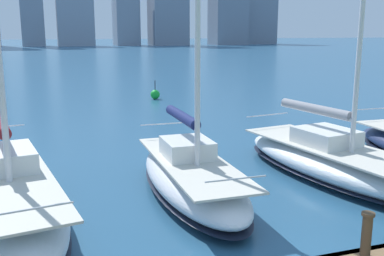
% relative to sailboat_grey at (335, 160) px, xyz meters
% --- Properties ---
extents(sailboat_grey, '(4.10, 9.11, 9.52)m').
position_rel_sailboat_grey_xyz_m(sailboat_grey, '(0.00, 0.00, 0.00)').
color(sailboat_grey, silver).
rests_on(sailboat_grey, ground).
extents(sailboat_navy, '(2.44, 7.33, 12.36)m').
position_rel_sailboat_grey_xyz_m(sailboat_navy, '(5.26, 0.12, 0.09)').
color(sailboat_navy, white).
rests_on(sailboat_navy, ground).
extents(sailboat_maroon, '(3.87, 9.10, 9.62)m').
position_rel_sailboat_grey_xyz_m(sailboat_maroon, '(10.42, 0.33, 0.12)').
color(sailboat_maroon, silver).
rests_on(sailboat_maroon, ground).
extents(mooring_post, '(0.26, 0.26, 0.91)m').
position_rel_sailboat_grey_xyz_m(mooring_post, '(3.54, 5.85, 0.46)').
color(mooring_post, '#423323').
rests_on(mooring_post, dock_pier).
extents(channel_buoy, '(0.70, 0.70, 1.40)m').
position_rel_sailboat_grey_xyz_m(channel_buoy, '(1.39, -19.89, -0.26)').
color(channel_buoy, green).
rests_on(channel_buoy, ground).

